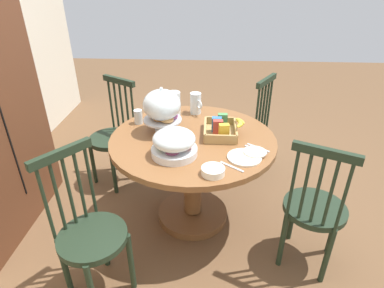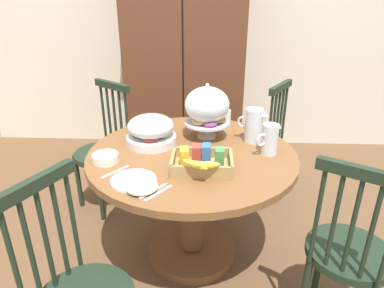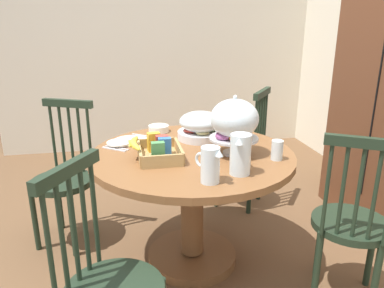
{
  "view_description": "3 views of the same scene",
  "coord_description": "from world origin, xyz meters",
  "px_view_note": "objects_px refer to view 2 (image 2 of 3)",
  "views": [
    {
      "loc": [
        -2.08,
        -0.17,
        1.81
      ],
      "look_at": [
        -0.16,
        -0.05,
        0.74
      ],
      "focal_mm": 29.96,
      "sensor_mm": 36.0,
      "label": 1
    },
    {
      "loc": [
        0.03,
        -1.82,
        1.58
      ],
      "look_at": [
        -0.06,
        -0.05,
        0.79
      ],
      "focal_mm": 32.07,
      "sensor_mm": 36.0,
      "label": 2
    },
    {
      "loc": [
        1.95,
        -0.45,
        1.47
      ],
      "look_at": [
        -0.06,
        -0.05,
        0.79
      ],
      "focal_mm": 34.74,
      "sensor_mm": 36.0,
      "label": 3
    }
  ],
  "objects_px": {
    "cereal_basket": "(202,162)",
    "china_plate_small": "(142,186)",
    "orange_juice_pitcher": "(253,127)",
    "milk_pitcher": "(270,141)",
    "windsor_chair_near_window": "(258,146)",
    "pastry_stand_with_dome": "(207,107)",
    "fruit_platter_covered": "(151,130)",
    "cereal_bowl": "(105,158)",
    "windsor_chair_far_side": "(348,255)",
    "dining_table": "(192,184)",
    "wooden_armoire": "(185,59)",
    "drinking_glass": "(226,118)",
    "china_plate_large": "(134,180)",
    "windsor_chair_by_cabinet": "(104,153)"
  },
  "relations": [
    {
      "from": "milk_pitcher",
      "to": "cereal_bowl",
      "type": "bearing_deg",
      "value": -170.7
    },
    {
      "from": "windsor_chair_near_window",
      "to": "windsor_chair_far_side",
      "type": "xyz_separation_m",
      "value": [
        0.26,
        -1.23,
        0.0
      ]
    },
    {
      "from": "wooden_armoire",
      "to": "cereal_basket",
      "type": "distance_m",
      "value": 1.79
    },
    {
      "from": "windsor_chair_far_side",
      "to": "cereal_basket",
      "type": "distance_m",
      "value": 0.82
    },
    {
      "from": "china_plate_large",
      "to": "drinking_glass",
      "type": "distance_m",
      "value": 0.92
    },
    {
      "from": "wooden_armoire",
      "to": "pastry_stand_with_dome",
      "type": "height_order",
      "value": "wooden_armoire"
    },
    {
      "from": "dining_table",
      "to": "fruit_platter_covered",
      "type": "bearing_deg",
      "value": 156.97
    },
    {
      "from": "pastry_stand_with_dome",
      "to": "china_plate_small",
      "type": "xyz_separation_m",
      "value": [
        -0.29,
        -0.64,
        -0.18
      ]
    },
    {
      "from": "milk_pitcher",
      "to": "china_plate_large",
      "type": "height_order",
      "value": "milk_pitcher"
    },
    {
      "from": "china_plate_small",
      "to": "drinking_glass",
      "type": "xyz_separation_m",
      "value": [
        0.42,
        0.85,
        0.04
      ]
    },
    {
      "from": "fruit_platter_covered",
      "to": "cereal_bowl",
      "type": "bearing_deg",
      "value": -129.84
    },
    {
      "from": "wooden_armoire",
      "to": "china_plate_large",
      "type": "height_order",
      "value": "wooden_armoire"
    },
    {
      "from": "windsor_chair_by_cabinet",
      "to": "dining_table",
      "type": "bearing_deg",
      "value": -38.41
    },
    {
      "from": "dining_table",
      "to": "milk_pitcher",
      "type": "relative_size",
      "value": 6.79
    },
    {
      "from": "windsor_chair_far_side",
      "to": "windsor_chair_near_window",
      "type": "bearing_deg",
      "value": 101.92
    },
    {
      "from": "wooden_armoire",
      "to": "fruit_platter_covered",
      "type": "height_order",
      "value": "wooden_armoire"
    },
    {
      "from": "dining_table",
      "to": "windsor_chair_by_cabinet",
      "type": "bearing_deg",
      "value": 141.59
    },
    {
      "from": "china_plate_large",
      "to": "milk_pitcher",
      "type": "bearing_deg",
      "value": 26.36
    },
    {
      "from": "milk_pitcher",
      "to": "cereal_basket",
      "type": "xyz_separation_m",
      "value": [
        -0.37,
        -0.21,
        -0.03
      ]
    },
    {
      "from": "windsor_chair_by_cabinet",
      "to": "china_plate_large",
      "type": "distance_m",
      "value": 1.04
    },
    {
      "from": "windsor_chair_near_window",
      "to": "china_plate_large",
      "type": "height_order",
      "value": "windsor_chair_near_window"
    },
    {
      "from": "orange_juice_pitcher",
      "to": "cereal_basket",
      "type": "relative_size",
      "value": 0.65
    },
    {
      "from": "pastry_stand_with_dome",
      "to": "milk_pitcher",
      "type": "xyz_separation_m",
      "value": [
        0.35,
        -0.22,
        -0.12
      ]
    },
    {
      "from": "orange_juice_pitcher",
      "to": "milk_pitcher",
      "type": "xyz_separation_m",
      "value": [
        0.07,
        -0.17,
        -0.01
      ]
    },
    {
      "from": "orange_juice_pitcher",
      "to": "cereal_bowl",
      "type": "bearing_deg",
      "value": -158.84
    },
    {
      "from": "china_plate_large",
      "to": "china_plate_small",
      "type": "bearing_deg",
      "value": -53.14
    },
    {
      "from": "windsor_chair_near_window",
      "to": "china_plate_large",
      "type": "relative_size",
      "value": 4.43
    },
    {
      "from": "cereal_basket",
      "to": "cereal_bowl",
      "type": "xyz_separation_m",
      "value": [
        -0.52,
        0.07,
        -0.02
      ]
    },
    {
      "from": "windsor_chair_far_side",
      "to": "china_plate_small",
      "type": "height_order",
      "value": "windsor_chair_far_side"
    },
    {
      "from": "windsor_chair_by_cabinet",
      "to": "drinking_glass",
      "type": "relative_size",
      "value": 8.86
    },
    {
      "from": "dining_table",
      "to": "drinking_glass",
      "type": "bearing_deg",
      "value": 64.22
    },
    {
      "from": "cereal_basket",
      "to": "china_plate_small",
      "type": "xyz_separation_m",
      "value": [
        -0.27,
        -0.21,
        -0.03
      ]
    },
    {
      "from": "orange_juice_pitcher",
      "to": "cereal_basket",
      "type": "height_order",
      "value": "orange_juice_pitcher"
    },
    {
      "from": "windsor_chair_near_window",
      "to": "windsor_chair_far_side",
      "type": "height_order",
      "value": "same"
    },
    {
      "from": "wooden_armoire",
      "to": "cereal_bowl",
      "type": "bearing_deg",
      "value": -100.56
    },
    {
      "from": "pastry_stand_with_dome",
      "to": "windsor_chair_far_side",
      "type": "bearing_deg",
      "value": -46.5
    },
    {
      "from": "wooden_armoire",
      "to": "cereal_bowl",
      "type": "xyz_separation_m",
      "value": [
        -0.32,
        -1.7,
        -0.22
      ]
    },
    {
      "from": "windsor_chair_far_side",
      "to": "cereal_bowl",
      "type": "xyz_separation_m",
      "value": [
        -1.21,
        0.34,
        0.31
      ]
    },
    {
      "from": "windsor_chair_near_window",
      "to": "orange_juice_pitcher",
      "type": "relative_size",
      "value": 4.73
    },
    {
      "from": "windsor_chair_far_side",
      "to": "fruit_platter_covered",
      "type": "xyz_separation_m",
      "value": [
        -1.0,
        0.59,
        0.37
      ]
    },
    {
      "from": "windsor_chair_near_window",
      "to": "milk_pitcher",
      "type": "bearing_deg",
      "value": -94.67
    },
    {
      "from": "dining_table",
      "to": "cereal_basket",
      "type": "distance_m",
      "value": 0.34
    },
    {
      "from": "milk_pitcher",
      "to": "cereal_basket",
      "type": "height_order",
      "value": "milk_pitcher"
    },
    {
      "from": "china_plate_small",
      "to": "cereal_bowl",
      "type": "bearing_deg",
      "value": 132.15
    },
    {
      "from": "windsor_chair_far_side",
      "to": "fruit_platter_covered",
      "type": "distance_m",
      "value": 1.22
    },
    {
      "from": "orange_juice_pitcher",
      "to": "pastry_stand_with_dome",
      "type": "bearing_deg",
      "value": 169.48
    },
    {
      "from": "pastry_stand_with_dome",
      "to": "drinking_glass",
      "type": "bearing_deg",
      "value": 58.36
    },
    {
      "from": "fruit_platter_covered",
      "to": "china_plate_small",
      "type": "relative_size",
      "value": 2.0
    },
    {
      "from": "windsor_chair_near_window",
      "to": "pastry_stand_with_dome",
      "type": "relative_size",
      "value": 2.83
    },
    {
      "from": "orange_juice_pitcher",
      "to": "drinking_glass",
      "type": "relative_size",
      "value": 1.87
    }
  ]
}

